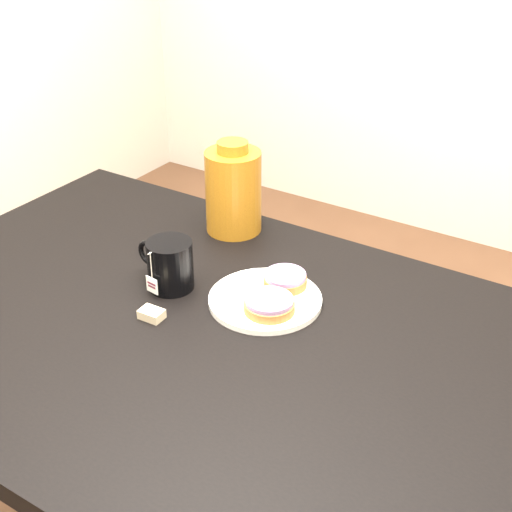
% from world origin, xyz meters
% --- Properties ---
extents(table, '(1.40, 0.90, 0.75)m').
position_xyz_m(table, '(0.00, 0.00, 0.67)').
color(table, black).
rests_on(table, ground_plane).
extents(plate, '(0.22, 0.22, 0.02)m').
position_xyz_m(plate, '(0.04, 0.13, 0.76)').
color(plate, white).
rests_on(plate, table).
extents(bagel_back, '(0.12, 0.12, 0.03)m').
position_xyz_m(bagel_back, '(0.05, 0.19, 0.78)').
color(bagel_back, brown).
rests_on(bagel_back, plate).
extents(bagel_front, '(0.13, 0.13, 0.03)m').
position_xyz_m(bagel_front, '(0.07, 0.10, 0.78)').
color(bagel_front, brown).
rests_on(bagel_front, plate).
extents(mug, '(0.14, 0.10, 0.10)m').
position_xyz_m(mug, '(-0.15, 0.08, 0.80)').
color(mug, black).
rests_on(mug, table).
extents(teabag_pouch, '(0.05, 0.03, 0.02)m').
position_xyz_m(teabag_pouch, '(-0.11, -0.03, 0.76)').
color(teabag_pouch, '#C6B793').
rests_on(teabag_pouch, table).
extents(bagel_package, '(0.16, 0.16, 0.21)m').
position_xyz_m(bagel_package, '(-0.19, 0.36, 0.85)').
color(bagel_package, brown).
rests_on(bagel_package, table).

